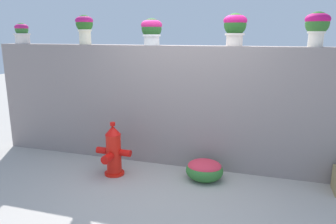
% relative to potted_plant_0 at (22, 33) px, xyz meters
% --- Properties ---
extents(ground_plane, '(24.00, 24.00, 0.00)m').
position_rel_potted_plant_0_xyz_m(ground_plane, '(2.98, -0.90, -2.05)').
color(ground_plane, '#A69F97').
extents(stone_wall, '(6.64, 0.29, 1.86)m').
position_rel_potted_plant_0_xyz_m(stone_wall, '(2.98, 0.01, -1.12)').
color(stone_wall, gray).
rests_on(stone_wall, ground).
extents(potted_plant_0, '(0.28, 0.28, 0.35)m').
position_rel_potted_plant_0_xyz_m(potted_plant_0, '(0.00, 0.00, 0.00)').
color(potted_plant_0, silver).
rests_on(potted_plant_0, stone_wall).
extents(potted_plant_1, '(0.28, 0.28, 0.46)m').
position_rel_potted_plant_0_xyz_m(potted_plant_1, '(1.22, 0.01, 0.11)').
color(potted_plant_1, beige).
rests_on(potted_plant_1, stone_wall).
extents(potted_plant_2, '(0.32, 0.32, 0.40)m').
position_rel_potted_plant_0_xyz_m(potted_plant_2, '(2.38, -0.02, 0.04)').
color(potted_plant_2, silver).
rests_on(potted_plant_2, stone_wall).
extents(potted_plant_3, '(0.33, 0.33, 0.45)m').
position_rel_potted_plant_0_xyz_m(potted_plant_3, '(3.61, 0.03, 0.09)').
color(potted_plant_3, beige).
rests_on(potted_plant_3, stone_wall).
extents(potted_plant_4, '(0.32, 0.32, 0.46)m').
position_rel_potted_plant_0_xyz_m(potted_plant_4, '(4.67, 0.04, 0.10)').
color(potted_plant_4, silver).
rests_on(potted_plant_4, stone_wall).
extents(fire_hydrant, '(0.54, 0.43, 0.80)m').
position_rel_potted_plant_0_xyz_m(fire_hydrant, '(2.02, -0.72, -1.69)').
color(fire_hydrant, red).
rests_on(fire_hydrant, ground).
extents(flower_bush_left, '(0.53, 0.48, 0.30)m').
position_rel_potted_plant_0_xyz_m(flower_bush_left, '(3.33, -0.50, -1.89)').
color(flower_bush_left, '#347430').
rests_on(flower_bush_left, ground).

